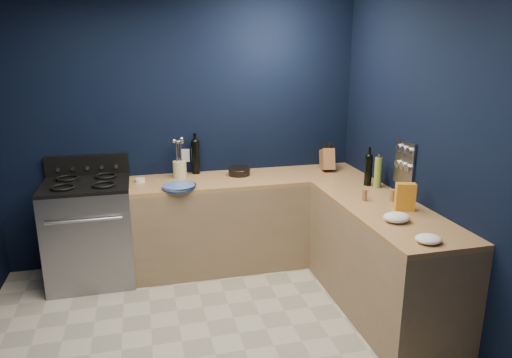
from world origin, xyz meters
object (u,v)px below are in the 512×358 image
object	(u,v)px
knife_block	(327,160)
utensil_crock	(180,169)
plate_stack	(179,187)
crouton_bag	(405,197)
gas_range	(91,233)

from	to	relation	value
knife_block	utensil_crock	bearing A→B (deg)	-174.21
utensil_crock	knife_block	bearing A→B (deg)	-3.07
plate_stack	crouton_bag	size ratio (longest dim) A/B	1.33
plate_stack	crouton_bag	bearing A→B (deg)	-31.24
crouton_bag	gas_range	bearing A→B (deg)	171.15
plate_stack	utensil_crock	bearing A→B (deg)	82.97
utensil_crock	knife_block	xyz separation A→B (m)	(1.50, -0.08, 0.03)
gas_range	utensil_crock	distance (m)	1.02
gas_range	plate_stack	world-z (taller)	plate_stack
knife_block	crouton_bag	distance (m)	1.31
plate_stack	knife_block	xyz separation A→B (m)	(1.55, 0.30, 0.09)
gas_range	knife_block	xyz separation A→B (m)	(2.36, 0.08, 0.55)
gas_range	utensil_crock	size ratio (longest dim) A/B	5.66
plate_stack	knife_block	distance (m)	1.58
utensil_crock	crouton_bag	distance (m)	2.13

